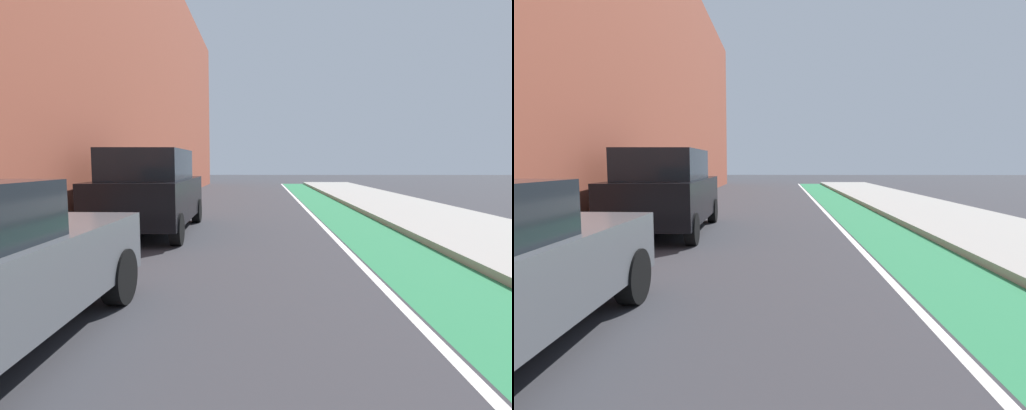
# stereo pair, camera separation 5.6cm
# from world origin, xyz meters

# --- Properties ---
(ground_plane) EXTENTS (91.84, 91.84, 0.00)m
(ground_plane) POSITION_xyz_m (0.00, 16.87, 0.00)
(ground_plane) COLOR #38383D
(bike_lane_paint) EXTENTS (1.60, 41.74, 0.00)m
(bike_lane_paint) POSITION_xyz_m (2.71, 18.87, 0.00)
(bike_lane_paint) COLOR #2D8451
(bike_lane_paint) RESTS_ON ground
(lane_divider_stripe) EXTENTS (0.12, 41.74, 0.00)m
(lane_divider_stripe) POSITION_xyz_m (1.81, 18.87, 0.00)
(lane_divider_stripe) COLOR white
(lane_divider_stripe) RESTS_ON ground
(sidewalk_right) EXTENTS (3.47, 41.74, 0.14)m
(sidewalk_right) POSITION_xyz_m (5.24, 18.87, 0.07)
(sidewalk_right) COLOR #A8A59E
(sidewalk_right) RESTS_ON ground
(building_facade_left) EXTENTS (3.00, 41.74, 10.11)m
(building_facade_left) POSITION_xyz_m (-5.31, 18.87, 5.06)
(building_facade_left) COLOR #9E4C38
(building_facade_left) RESTS_ON ground
(parked_suv_black) EXTENTS (2.07, 4.37, 1.98)m
(parked_suv_black) POSITION_xyz_m (-2.45, 17.40, 1.02)
(parked_suv_black) COLOR black
(parked_suv_black) RESTS_ON ground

